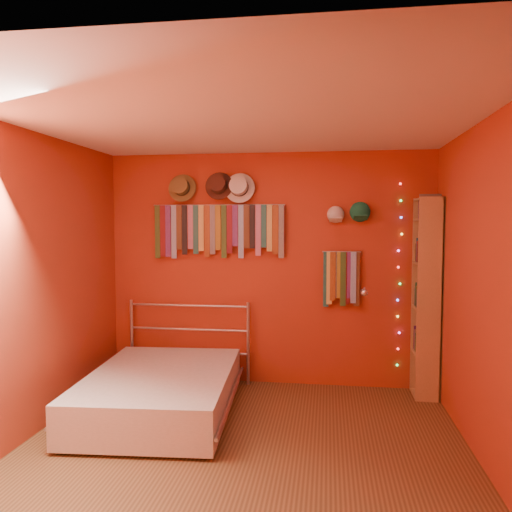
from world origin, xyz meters
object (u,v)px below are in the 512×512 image
at_px(bed, 161,391).
at_px(reading_lamp, 364,292).
at_px(bookshelf, 431,296).
at_px(tie_rack, 217,228).

bearing_deg(bed, reading_lamp, 19.08).
xyz_separation_m(reading_lamp, bookshelf, (0.65, 0.03, -0.03)).
bearing_deg(bookshelf, reading_lamp, -177.48).
bearing_deg(tie_rack, reading_lamp, -6.75).
height_order(tie_rack, bed, tie_rack).
bearing_deg(tie_rack, bookshelf, -4.02).
bearing_deg(tie_rack, bed, -107.91).
bearing_deg(bed, bookshelf, 14.15).
relative_size(bookshelf, bed, 1.05).
height_order(tie_rack, bookshelf, bookshelf).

